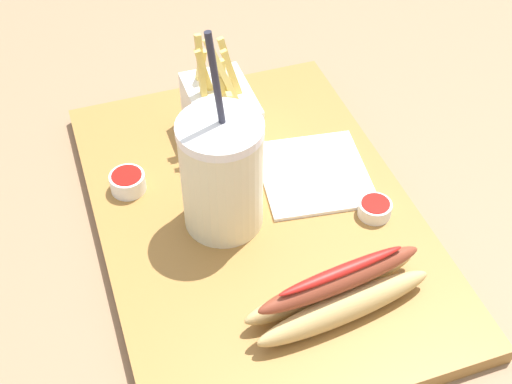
{
  "coord_description": "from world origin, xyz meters",
  "views": [
    {
      "loc": [
        -0.5,
        0.17,
        0.58
      ],
      "look_at": [
        0.0,
        0.0,
        0.05
      ],
      "focal_mm": 49.35,
      "sensor_mm": 36.0,
      "label": 1
    }
  ],
  "objects_px": {
    "soda_cup": "(222,174)",
    "ketchup_cup_2": "(128,181)",
    "fries_basket": "(218,115)",
    "hot_dog_1": "(339,293)",
    "ketchup_cup_1": "(375,208)",
    "napkin_stack": "(314,174)"
  },
  "relations": [
    {
      "from": "ketchup_cup_1",
      "to": "napkin_stack",
      "type": "height_order",
      "value": "ketchup_cup_1"
    },
    {
      "from": "soda_cup",
      "to": "ketchup_cup_1",
      "type": "distance_m",
      "value": 0.17
    },
    {
      "from": "hot_dog_1",
      "to": "ketchup_cup_1",
      "type": "distance_m",
      "value": 0.14
    },
    {
      "from": "hot_dog_1",
      "to": "ketchup_cup_1",
      "type": "xyz_separation_m",
      "value": [
        0.1,
        -0.09,
        -0.01
      ]
    },
    {
      "from": "hot_dog_1",
      "to": "napkin_stack",
      "type": "relative_size",
      "value": 1.5
    },
    {
      "from": "hot_dog_1",
      "to": "napkin_stack",
      "type": "bearing_deg",
      "value": -15.42
    },
    {
      "from": "fries_basket",
      "to": "napkin_stack",
      "type": "relative_size",
      "value": 1.18
    },
    {
      "from": "ketchup_cup_1",
      "to": "fries_basket",
      "type": "bearing_deg",
      "value": 35.61
    },
    {
      "from": "fries_basket",
      "to": "ketchup_cup_1",
      "type": "distance_m",
      "value": 0.22
    },
    {
      "from": "soda_cup",
      "to": "napkin_stack",
      "type": "height_order",
      "value": "soda_cup"
    },
    {
      "from": "napkin_stack",
      "to": "fries_basket",
      "type": "bearing_deg",
      "value": 42.01
    },
    {
      "from": "ketchup_cup_1",
      "to": "ketchup_cup_2",
      "type": "xyz_separation_m",
      "value": [
        0.13,
        0.25,
        0.0
      ]
    },
    {
      "from": "soda_cup",
      "to": "ketchup_cup_2",
      "type": "relative_size",
      "value": 5.79
    },
    {
      "from": "hot_dog_1",
      "to": "ketchup_cup_2",
      "type": "bearing_deg",
      "value": 34.8
    },
    {
      "from": "ketchup_cup_2",
      "to": "napkin_stack",
      "type": "bearing_deg",
      "value": -102.73
    },
    {
      "from": "soda_cup",
      "to": "ketchup_cup_2",
      "type": "distance_m",
      "value": 0.13
    },
    {
      "from": "fries_basket",
      "to": "ketchup_cup_1",
      "type": "height_order",
      "value": "fries_basket"
    },
    {
      "from": "ketchup_cup_1",
      "to": "napkin_stack",
      "type": "relative_size",
      "value": 0.29
    },
    {
      "from": "fries_basket",
      "to": "hot_dog_1",
      "type": "height_order",
      "value": "fries_basket"
    },
    {
      "from": "fries_basket",
      "to": "napkin_stack",
      "type": "xyz_separation_m",
      "value": [
        -0.1,
        -0.09,
        -0.04
      ]
    },
    {
      "from": "soda_cup",
      "to": "ketchup_cup_1",
      "type": "relative_size",
      "value": 6.33
    },
    {
      "from": "fries_basket",
      "to": "ketchup_cup_1",
      "type": "bearing_deg",
      "value": -144.39
    }
  ]
}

